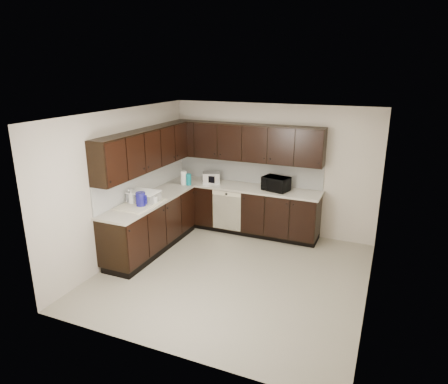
% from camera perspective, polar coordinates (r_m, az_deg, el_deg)
% --- Properties ---
extents(floor, '(4.00, 4.00, 0.00)m').
position_cam_1_polar(floor, '(6.45, 1.29, -11.64)').
color(floor, gray).
rests_on(floor, ground).
extents(ceiling, '(4.00, 4.00, 0.00)m').
position_cam_1_polar(ceiling, '(5.68, 1.46, 11.01)').
color(ceiling, white).
rests_on(ceiling, wall_back).
extents(wall_back, '(4.00, 0.02, 2.50)m').
position_cam_1_polar(wall_back, '(7.77, 6.87, 3.23)').
color(wall_back, '#BDB1A1').
rests_on(wall_back, floor).
extents(wall_left, '(0.02, 4.00, 2.50)m').
position_cam_1_polar(wall_left, '(6.91, -14.21, 1.04)').
color(wall_left, '#BDB1A1').
rests_on(wall_left, floor).
extents(wall_right, '(0.02, 4.00, 2.50)m').
position_cam_1_polar(wall_right, '(5.57, 20.87, -3.51)').
color(wall_right, '#BDB1A1').
rests_on(wall_right, floor).
extents(wall_front, '(4.00, 0.02, 2.50)m').
position_cam_1_polar(wall_front, '(4.29, -8.72, -8.77)').
color(wall_front, '#BDB1A1').
rests_on(wall_front, floor).
extents(lower_cabinets, '(3.00, 2.80, 0.90)m').
position_cam_1_polar(lower_cabinets, '(7.57, -2.63, -3.68)').
color(lower_cabinets, black).
rests_on(lower_cabinets, floor).
extents(countertop, '(3.03, 2.83, 0.04)m').
position_cam_1_polar(countertop, '(7.41, -2.71, -0.03)').
color(countertop, '#B5AD9E').
rests_on(countertop, lower_cabinets).
extents(backsplash, '(3.00, 2.80, 0.48)m').
position_cam_1_polar(backsplash, '(7.60, -3.47, 2.47)').
color(backsplash, white).
rests_on(backsplash, countertop).
extents(upper_cabinets, '(3.00, 2.80, 0.70)m').
position_cam_1_polar(upper_cabinets, '(7.32, -3.15, 6.63)').
color(upper_cabinets, black).
rests_on(upper_cabinets, wall_back).
extents(dishwasher, '(0.58, 0.04, 0.78)m').
position_cam_1_polar(dishwasher, '(7.66, 0.39, -2.34)').
color(dishwasher, beige).
rests_on(dishwasher, lower_cabinets).
extents(sink, '(0.54, 0.82, 0.42)m').
position_cam_1_polar(sink, '(6.83, -11.91, -2.25)').
color(sink, beige).
rests_on(sink, countertop).
extents(microwave, '(0.54, 0.42, 0.26)m').
position_cam_1_polar(microwave, '(7.46, 7.42, 1.18)').
color(microwave, black).
rests_on(microwave, countertop).
extents(soap_bottle_a, '(0.10, 0.10, 0.19)m').
position_cam_1_polar(soap_bottle_a, '(6.77, -10.00, -0.95)').
color(soap_bottle_a, gray).
rests_on(soap_bottle_a, countertop).
extents(soap_bottle_b, '(0.11, 0.11, 0.25)m').
position_cam_1_polar(soap_bottle_b, '(6.83, -13.12, -0.70)').
color(soap_bottle_b, gray).
rests_on(soap_bottle_b, countertop).
extents(toaster_oven, '(0.41, 0.36, 0.21)m').
position_cam_1_polar(toaster_oven, '(7.92, -1.84, 2.07)').
color(toaster_oven, silver).
rests_on(toaster_oven, countertop).
extents(storage_bin, '(0.49, 0.37, 0.19)m').
position_cam_1_polar(storage_bin, '(6.89, -11.38, -0.71)').
color(storage_bin, white).
rests_on(storage_bin, countertop).
extents(blue_pitcher, '(0.20, 0.20, 0.24)m').
position_cam_1_polar(blue_pitcher, '(6.67, -11.81, -1.07)').
color(blue_pitcher, '#140F91').
rests_on(blue_pitcher, countertop).
extents(teal_tumbler, '(0.12, 0.12, 0.22)m').
position_cam_1_polar(teal_tumbler, '(7.78, -5.08, 1.79)').
color(teal_tumbler, '#0B737E').
rests_on(teal_tumbler, countertop).
extents(paper_towel_roll, '(0.14, 0.14, 0.26)m').
position_cam_1_polar(paper_towel_roll, '(7.83, -5.78, 2.01)').
color(paper_towel_roll, white).
rests_on(paper_towel_roll, countertop).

